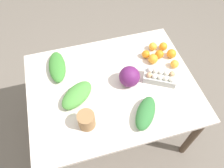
# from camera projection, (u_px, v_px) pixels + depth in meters

# --- Properties ---
(ground_plane) EXTENTS (8.00, 8.00, 0.00)m
(ground_plane) POSITION_uv_depth(u_px,v_px,m) (112.00, 125.00, 2.35)
(ground_plane) COLOR #70665B
(dining_table) EXTENTS (1.33, 1.03, 0.75)m
(dining_table) POSITION_uv_depth(u_px,v_px,m) (112.00, 92.00, 1.81)
(dining_table) COLOR silver
(dining_table) RESTS_ON ground_plane
(cabbage_purple) EXTENTS (0.16, 0.16, 0.16)m
(cabbage_purple) POSITION_uv_depth(u_px,v_px,m) (129.00, 77.00, 1.69)
(cabbage_purple) COLOR #601E5B
(cabbage_purple) RESTS_ON dining_table
(egg_carton) EXTENTS (0.28, 0.23, 0.09)m
(egg_carton) POSITION_uv_depth(u_px,v_px,m) (160.00, 77.00, 1.73)
(egg_carton) COLOR #B7B7B2
(egg_carton) RESTS_ON dining_table
(paper_bag) EXTENTS (0.12, 0.12, 0.13)m
(paper_bag) POSITION_uv_depth(u_px,v_px,m) (86.00, 120.00, 1.49)
(paper_bag) COLOR #997047
(paper_bag) RESTS_ON dining_table
(greens_bunch_chard) EXTENTS (0.32, 0.30, 0.09)m
(greens_bunch_chard) POSITION_uv_depth(u_px,v_px,m) (77.00, 95.00, 1.63)
(greens_bunch_chard) COLOR #4C933D
(greens_bunch_chard) RESTS_ON dining_table
(greens_bunch_beet_tops) EXTENTS (0.27, 0.30, 0.09)m
(greens_bunch_beet_tops) POSITION_uv_depth(u_px,v_px,m) (146.00, 113.00, 1.55)
(greens_bunch_beet_tops) COLOR #337538
(greens_bunch_beet_tops) RESTS_ON dining_table
(greens_bunch_kale) EXTENTS (0.15, 0.33, 0.08)m
(greens_bunch_kale) POSITION_uv_depth(u_px,v_px,m) (57.00, 67.00, 1.80)
(greens_bunch_kale) COLOR #3D8433
(greens_bunch_kale) RESTS_ON dining_table
(orange_0) EXTENTS (0.07, 0.07, 0.07)m
(orange_0) POSITION_uv_depth(u_px,v_px,m) (159.00, 54.00, 1.88)
(orange_0) COLOR orange
(orange_0) RESTS_ON dining_table
(orange_1) EXTENTS (0.07, 0.07, 0.07)m
(orange_1) POSITION_uv_depth(u_px,v_px,m) (146.00, 54.00, 1.88)
(orange_1) COLOR orange
(orange_1) RESTS_ON dining_table
(orange_2) EXTENTS (0.07, 0.07, 0.07)m
(orange_2) POSITION_uv_depth(u_px,v_px,m) (153.00, 46.00, 1.93)
(orange_2) COLOR #F9A833
(orange_2) RESTS_ON dining_table
(orange_3) EXTENTS (0.08, 0.08, 0.08)m
(orange_3) POSITION_uv_depth(u_px,v_px,m) (171.00, 54.00, 1.88)
(orange_3) COLOR orange
(orange_3) RESTS_ON dining_table
(orange_4) EXTENTS (0.07, 0.07, 0.07)m
(orange_4) POSITION_uv_depth(u_px,v_px,m) (163.00, 46.00, 1.93)
(orange_4) COLOR orange
(orange_4) RESTS_ON dining_table
(orange_5) EXTENTS (0.08, 0.08, 0.08)m
(orange_5) POSITION_uv_depth(u_px,v_px,m) (153.00, 59.00, 1.84)
(orange_5) COLOR orange
(orange_5) RESTS_ON dining_table
(orange_6) EXTENTS (0.07, 0.07, 0.07)m
(orange_6) POSITION_uv_depth(u_px,v_px,m) (175.00, 64.00, 1.82)
(orange_6) COLOR #F9A833
(orange_6) RESTS_ON dining_table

